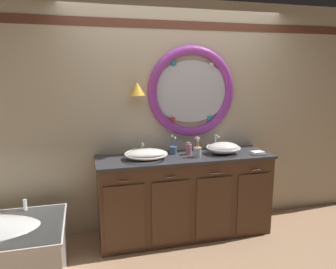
% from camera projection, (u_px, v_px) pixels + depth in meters
% --- Properties ---
extents(ground_plane, '(14.00, 14.00, 0.00)m').
position_uv_depth(ground_plane, '(191.00, 246.00, 3.43)').
color(ground_plane, tan).
extents(back_wall_assembly, '(6.40, 0.26, 2.60)m').
position_uv_depth(back_wall_assembly, '(177.00, 115.00, 3.73)').
color(back_wall_assembly, beige).
rests_on(back_wall_assembly, ground_plane).
extents(vanity_counter, '(1.93, 0.59, 0.92)m').
position_uv_depth(vanity_counter, '(185.00, 195.00, 3.60)').
color(vanity_counter, brown).
rests_on(vanity_counter, ground_plane).
extents(sink_basin_left, '(0.46, 0.46, 0.11)m').
position_uv_depth(sink_basin_left, '(146.00, 154.00, 3.37)').
color(sink_basin_left, white).
rests_on(sink_basin_left, vanity_counter).
extents(sink_basin_right, '(0.38, 0.38, 0.13)m').
position_uv_depth(sink_basin_right, '(223.00, 148.00, 3.59)').
color(sink_basin_right, white).
rests_on(sink_basin_right, vanity_counter).
extents(faucet_set_left, '(0.23, 0.12, 0.13)m').
position_uv_depth(faucet_set_left, '(142.00, 149.00, 3.58)').
color(faucet_set_left, silver).
rests_on(faucet_set_left, vanity_counter).
extents(faucet_set_right, '(0.22, 0.13, 0.18)m').
position_uv_depth(faucet_set_right, '(215.00, 144.00, 3.79)').
color(faucet_set_right, silver).
rests_on(faucet_set_right, vanity_counter).
extents(toothbrush_holder_left, '(0.09, 0.09, 0.21)m').
position_uv_depth(toothbrush_holder_left, '(173.00, 150.00, 3.58)').
color(toothbrush_holder_left, slate).
rests_on(toothbrush_holder_left, vanity_counter).
extents(toothbrush_holder_right, '(0.09, 0.09, 0.22)m').
position_uv_depth(toothbrush_holder_right, '(197.00, 151.00, 3.44)').
color(toothbrush_holder_right, silver).
rests_on(toothbrush_holder_right, vanity_counter).
extents(soap_dispenser, '(0.07, 0.07, 0.14)m').
position_uv_depth(soap_dispenser, '(189.00, 149.00, 3.56)').
color(soap_dispenser, pink).
rests_on(soap_dispenser, vanity_counter).
extents(folded_hand_towel, '(0.14, 0.12, 0.03)m').
position_uv_depth(folded_hand_towel, '(258.00, 153.00, 3.57)').
color(folded_hand_towel, white).
rests_on(folded_hand_towel, vanity_counter).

